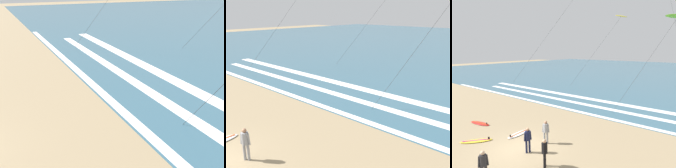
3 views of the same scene
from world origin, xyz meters
The scene contains 3 objects.
wave_foam_shoreline centered at (-1.71, 8.77, 0.01)m, with size 50.82×0.54×0.01m, color white.
wave_foam_mid_break centered at (-0.27, 11.47, 0.01)m, with size 41.74×0.79×0.01m, color white.
wave_foam_outer_break centered at (-1.00, 14.06, 0.01)m, with size 44.17×1.04×0.01m, color white.
Camera 1 is at (10.24, 2.92, 6.35)m, focal length 44.04 mm.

